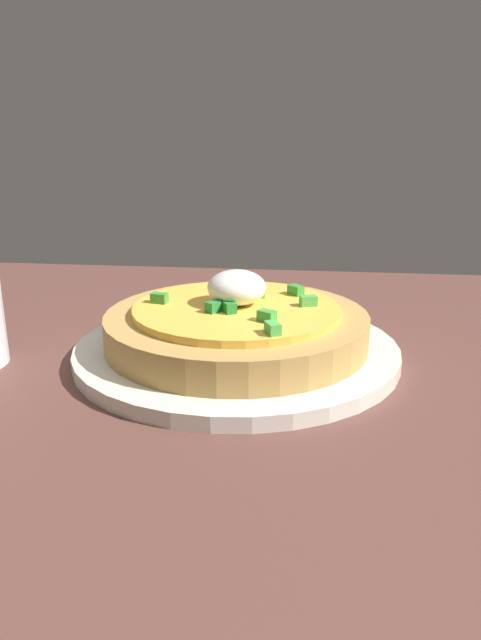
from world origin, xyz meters
TOP-DOWN VIEW (x-y plane):
  - dining_table at (0.00, 0.00)cm, footprint 95.48×66.25cm
  - plate at (5.56, -1.74)cm, footprint 25.62×25.62cm
  - pizza at (5.56, -1.76)cm, footprint 20.71×20.71cm

SIDE VIEW (x-z plane):
  - dining_table at x=0.00cm, z-range 0.00..3.03cm
  - plate at x=5.56cm, z-range 3.03..4.17cm
  - pizza at x=5.56cm, z-range 2.85..8.73cm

